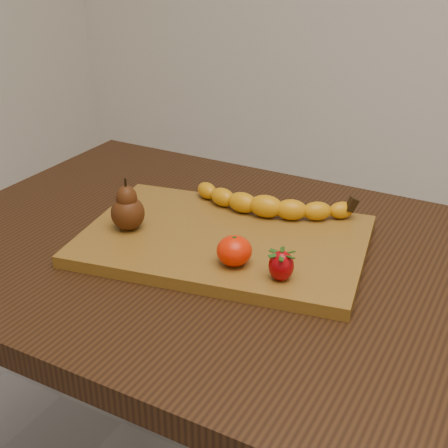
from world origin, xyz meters
The scene contains 6 objects.
table centered at (0.00, 0.00, 0.66)m, with size 1.00×0.70×0.76m.
cutting_board centered at (-0.01, 0.01, 0.77)m, with size 0.45×0.30×0.02m, color brown.
banana centered at (0.02, 0.11, 0.80)m, with size 0.25×0.06×0.04m, color orange, non-canonical shape.
pear centered at (-0.16, -0.04, 0.82)m, with size 0.06×0.06×0.09m, color #47220B, non-canonical shape.
mandarin centered at (0.05, -0.06, 0.80)m, with size 0.05×0.05×0.04m, color red.
strawberry centered at (0.13, -0.07, 0.80)m, with size 0.04×0.04×0.05m, color #9D0409, non-canonical shape.
Camera 1 is at (0.42, -0.77, 1.24)m, focal length 50.00 mm.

